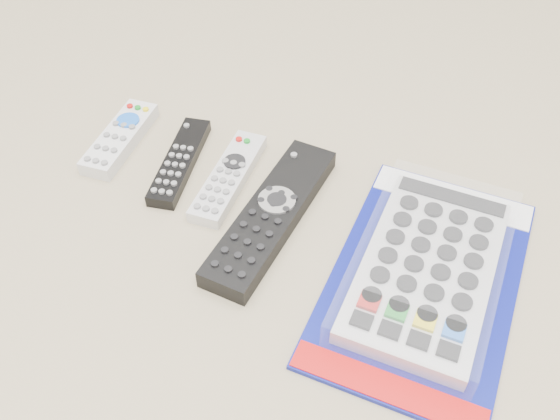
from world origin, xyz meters
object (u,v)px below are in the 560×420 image
at_px(remote_slim_black, 180,162).
at_px(remote_large_black, 272,215).
at_px(jumbo_remote_packaged, 428,268).
at_px(remote_silver_dvd, 229,177).
at_px(remote_small_grey, 120,138).

height_order(remote_slim_black, remote_large_black, remote_large_black).
bearing_deg(jumbo_remote_packaged, remote_large_black, 177.18).
height_order(remote_silver_dvd, jumbo_remote_packaged, jumbo_remote_packaged).
relative_size(remote_slim_black, remote_silver_dvd, 0.99).
bearing_deg(remote_silver_dvd, remote_slim_black, 175.26).
distance_m(remote_small_grey, remote_slim_black, 0.10).
bearing_deg(remote_slim_black, jumbo_remote_packaged, -20.13).
height_order(remote_small_grey, remote_slim_black, remote_small_grey).
height_order(remote_small_grey, remote_silver_dvd, remote_small_grey).
bearing_deg(remote_silver_dvd, remote_large_black, -31.87).
distance_m(remote_small_grey, remote_large_black, 0.26).
bearing_deg(remote_large_black, remote_small_grey, 171.35).
xyz_separation_m(remote_large_black, jumbo_remote_packaged, (0.20, -0.01, 0.01)).
relative_size(remote_silver_dvd, jumbo_remote_packaged, 0.52).
xyz_separation_m(remote_silver_dvd, jumbo_remote_packaged, (0.28, -0.05, 0.01)).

